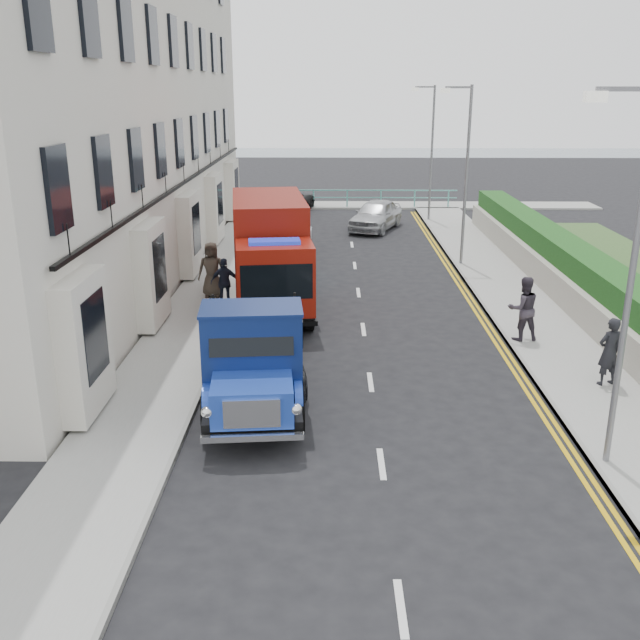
{
  "coord_description": "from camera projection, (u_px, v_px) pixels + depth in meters",
  "views": [
    {
      "loc": [
        -1.02,
        -14.21,
        6.95
      ],
      "look_at": [
        -1.25,
        2.64,
        1.4
      ],
      "focal_mm": 40.0,
      "sensor_mm": 36.0,
      "label": 1
    }
  ],
  "objects": [
    {
      "name": "pedestrian_west_near",
      "position": [
        225.0,
        282.0,
        22.99
      ],
      "size": [
        0.93,
        0.39,
        1.59
      ],
      "primitive_type": "imported",
      "rotation": [
        0.0,
        0.0,
        3.14
      ],
      "color": "black",
      "rests_on": "pavement_west"
    },
    {
      "name": "pedestrian_east_far",
      "position": [
        523.0,
        309.0,
        19.89
      ],
      "size": [
        0.98,
        0.81,
        1.83
      ],
      "primitive_type": "imported",
      "rotation": [
        0.0,
        0.0,
        3.28
      ],
      "color": "#352E39",
      "rests_on": "pavement_east"
    },
    {
      "name": "terrace_west",
      "position": [
        98.0,
        80.0,
        25.89
      ],
      "size": [
        6.31,
        30.2,
        14.25
      ],
      "color": "beige",
      "rests_on": "ground"
    },
    {
      "name": "pedestrian_west_far",
      "position": [
        212.0,
        270.0,
        24.0
      ],
      "size": [
        0.92,
        0.6,
        1.87
      ],
      "primitive_type": "imported",
      "rotation": [
        0.0,
        0.0,
        0.0
      ],
      "color": "#3B332A",
      "rests_on": "pavement_west"
    },
    {
      "name": "pavement_east",
      "position": [
        516.0,
        300.0,
        24.11
      ],
      "size": [
        2.6,
        38.0,
        0.12
      ],
      "primitive_type": "cube",
      "color": "gray",
      "rests_on": "ground"
    },
    {
      "name": "seafront_car_left",
      "position": [
        287.0,
        201.0,
        41.14
      ],
      "size": [
        3.55,
        5.09,
        1.29
      ],
      "primitive_type": "imported",
      "rotation": [
        0.0,
        0.0,
        2.81
      ],
      "color": "black",
      "rests_on": "ground"
    },
    {
      "name": "garden_east",
      "position": [
        575.0,
        276.0,
        23.83
      ],
      "size": [
        1.45,
        28.0,
        1.75
      ],
      "color": "#B2AD9E",
      "rests_on": "ground"
    },
    {
      "name": "parked_car_front",
      "position": [
        265.0,
        349.0,
        17.61
      ],
      "size": [
        2.35,
        4.62,
        1.51
      ],
      "primitive_type": "imported",
      "rotation": [
        0.0,
        0.0,
        0.13
      ],
      "color": "black",
      "rests_on": "ground"
    },
    {
      "name": "promenade",
      "position": [
        347.0,
        205.0,
        43.18
      ],
      "size": [
        30.0,
        2.5,
        0.12
      ],
      "primitive_type": "cube",
      "color": "gray",
      "rests_on": "ground"
    },
    {
      "name": "seafront_car_right",
      "position": [
        376.0,
        215.0,
        35.95
      ],
      "size": [
        3.26,
        4.77,
        1.51
      ],
      "primitive_type": "imported",
      "rotation": [
        0.0,
        0.0,
        -0.37
      ],
      "color": "#ABACB0",
      "rests_on": "ground"
    },
    {
      "name": "pedestrian_east_near",
      "position": [
        609.0,
        351.0,
        16.88
      ],
      "size": [
        0.71,
        0.58,
        1.68
      ],
      "primitive_type": "imported",
      "rotation": [
        0.0,
        0.0,
        3.47
      ],
      "color": "black",
      "rests_on": "pavement_east"
    },
    {
      "name": "red_lorry",
      "position": [
        270.0,
        251.0,
        23.14
      ],
      "size": [
        3.11,
        6.9,
        3.49
      ],
      "rotation": [
        0.0,
        0.0,
        0.13
      ],
      "color": "black",
      "rests_on": "ground"
    },
    {
      "name": "lamp_mid",
      "position": [
        464.0,
        166.0,
        27.65
      ],
      "size": [
        1.23,
        0.18,
        7.0
      ],
      "color": "slate",
      "rests_on": "ground"
    },
    {
      "name": "sea_plane",
      "position": [
        340.0,
        158.0,
        72.64
      ],
      "size": [
        120.0,
        120.0,
        0.0
      ],
      "primitive_type": "plane",
      "color": "slate",
      "rests_on": "ground"
    },
    {
      "name": "ground",
      "position": [
        375.0,
        418.0,
        15.66
      ],
      "size": [
        120.0,
        120.0,
        0.0
      ],
      "primitive_type": "plane",
      "color": "black",
      "rests_on": "ground"
    },
    {
      "name": "pavement_west",
      "position": [
        207.0,
        298.0,
        24.25
      ],
      "size": [
        2.4,
        38.0,
        0.12
      ],
      "primitive_type": "cube",
      "color": "gray",
      "rests_on": "ground"
    },
    {
      "name": "lamp_near",
      "position": [
        626.0,
        263.0,
        12.45
      ],
      "size": [
        1.23,
        0.18,
        7.0
      ],
      "color": "slate",
      "rests_on": "ground"
    },
    {
      "name": "parked_car_rear",
      "position": [
        288.0,
        235.0,
        31.13
      ],
      "size": [
        2.08,
        5.11,
        1.48
      ],
      "primitive_type": "imported",
      "rotation": [
        0.0,
        0.0,
        -0.0
      ],
      "color": "silver",
      "rests_on": "ground"
    },
    {
      "name": "seafront_railing",
      "position": [
        347.0,
        199.0,
        42.26
      ],
      "size": [
        13.0,
        0.08,
        1.11
      ],
      "color": "#59B2A5",
      "rests_on": "ground"
    },
    {
      "name": "bedford_lorry",
      "position": [
        253.0,
        366.0,
        15.45
      ],
      "size": [
        2.55,
        5.49,
        2.52
      ],
      "rotation": [
        0.0,
        0.0,
        0.09
      ],
      "color": "black",
      "rests_on": "ground"
    },
    {
      "name": "parked_car_mid",
      "position": [
        287.0,
        265.0,
        26.06
      ],
      "size": [
        1.77,
        4.44,
        1.44
      ],
      "primitive_type": "imported",
      "rotation": [
        0.0,
        0.0,
        -0.06
      ],
      "color": "#529BB0",
      "rests_on": "ground"
    },
    {
      "name": "lamp_far",
      "position": [
        430.0,
        145.0,
        37.15
      ],
      "size": [
        1.23,
        0.18,
        7.0
      ],
      "color": "slate",
      "rests_on": "ground"
    }
  ]
}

